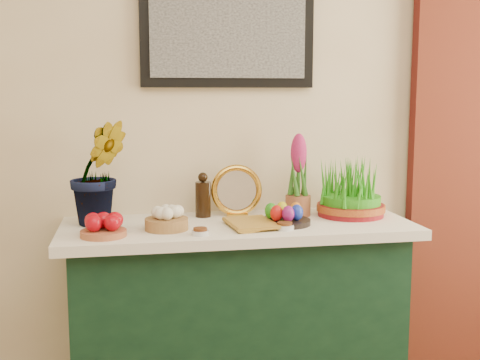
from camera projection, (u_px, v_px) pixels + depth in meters
name	position (u px, v px, depth m)	size (l,w,h in m)	color
sideboard	(238.00, 332.00, 2.49)	(1.30, 0.45, 0.85)	#13351F
tablecloth	(238.00, 227.00, 2.42)	(1.40, 0.55, 0.04)	white
hyacinth_green	(98.00, 155.00, 2.35)	(0.27, 0.23, 0.55)	#2E6A1F
apple_bowl	(103.00, 227.00, 2.18)	(0.19, 0.19, 0.08)	#A25837
garlic_basket	(167.00, 220.00, 2.29)	(0.21, 0.21, 0.09)	#A57442
vinegar_cruet	(203.00, 197.00, 2.52)	(0.06, 0.06, 0.19)	black
mirror	(237.00, 191.00, 2.54)	(0.22, 0.07, 0.22)	gold
book	(230.00, 224.00, 2.32)	(0.15, 0.23, 0.03)	#B3842E
spice_dish_left	(200.00, 232.00, 2.21)	(0.06, 0.06, 0.03)	silver
spice_dish_right	(285.00, 226.00, 2.29)	(0.07, 0.07, 0.03)	silver
egg_plate	(285.00, 216.00, 2.38)	(0.21, 0.21, 0.08)	black
hyacinth_pink	(298.00, 179.00, 2.54)	(0.11, 0.11, 0.35)	#9B5838
wheatgrass_sabzeh	(351.00, 192.00, 2.54)	(0.29, 0.29, 0.24)	maroon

